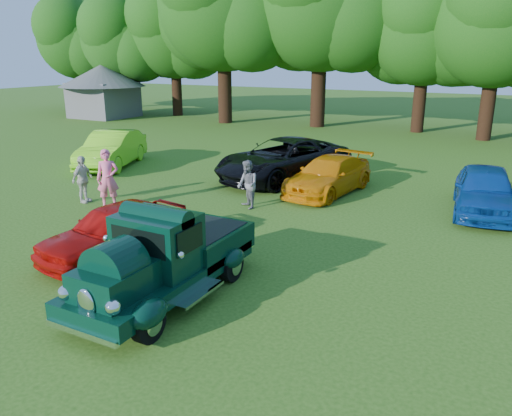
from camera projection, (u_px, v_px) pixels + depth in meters
The scene contains 12 objects.
ground at pixel (159, 275), 10.81m from camera, with size 120.00×120.00×0.00m, color #2B5313.
hero_pickup at pixel (166, 260), 9.71m from camera, with size 2.08×4.46×1.74m.
red_convertible at pixel (115, 230), 11.70m from camera, with size 1.51×3.76×1.28m, color #A30A07.
back_car_lime at pixel (112, 149), 21.15m from camera, with size 1.59×4.56×1.50m, color #6DD11B.
back_car_black at pixel (283, 160), 18.90m from camera, with size 2.59×5.63×1.56m, color black.
back_car_orange at pixel (328, 175), 17.13m from camera, with size 1.72×4.22×1.23m, color orange.
back_car_blue at pixel (485, 190), 14.89m from camera, with size 1.68×4.18×1.43m, color navy.
spectator_pink at pixel (108, 179), 15.40m from camera, with size 0.67×0.44×1.83m, color pink.
spectator_grey at pixel (248, 185), 15.35m from camera, with size 0.73×0.57×1.51m, color slate.
spectator_white at pixel (83, 179), 15.96m from camera, with size 0.89×0.37×1.52m, color beige.
gazebo at pixel (103, 85), 37.72m from camera, with size 6.40×6.40×3.90m.
tree_line at pixel (451, 11), 27.95m from camera, with size 62.87×11.09×12.35m.
Camera 1 is at (6.52, -7.75, 4.57)m, focal length 35.00 mm.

